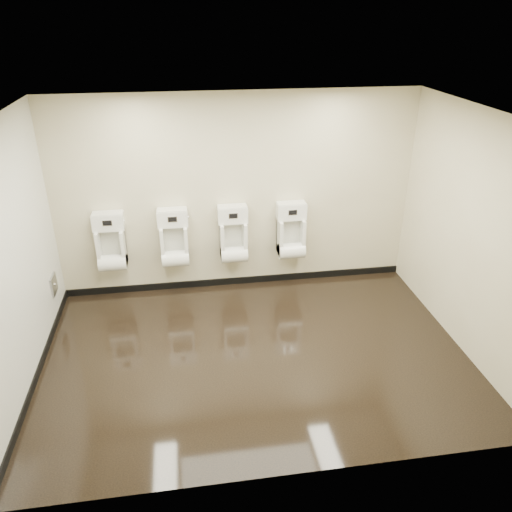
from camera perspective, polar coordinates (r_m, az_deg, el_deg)
The scene contains 14 objects.
ground at distance 6.10m, azimuth -0.04°, elevation -11.17°, with size 5.00×3.50×0.00m, color black.
ceiling at distance 4.92m, azimuth -0.05°, elevation 15.60°, with size 5.00×3.50×0.00m, color white.
back_wall at distance 6.97m, azimuth -2.23°, elevation 6.96°, with size 5.00×0.02×2.80m, color beige.
front_wall at distance 3.89m, azimuth 3.91°, elevation -10.42°, with size 5.00×0.02×2.80m, color beige.
left_wall at distance 5.60m, azimuth -26.23°, elevation -1.01°, with size 0.02×3.50×2.80m, color beige.
right_wall at distance 6.22m, azimuth 23.41°, elevation 2.21°, with size 0.02×3.50×2.80m, color beige.
tile_overlay_left at distance 5.60m, azimuth -26.18°, elevation -1.00°, with size 0.01×3.50×2.80m, color white.
skirting_back at distance 7.52m, azimuth -2.04°, elevation -2.81°, with size 5.00×0.02×0.10m, color black.
skirting_left at distance 6.28m, azimuth -23.63°, elevation -11.99°, with size 0.02×3.50×0.10m, color black.
access_panel at distance 7.02m, azimuth -22.13°, elevation -3.04°, with size 0.04×0.25×0.25m.
urinal_0 at distance 7.09m, azimuth -16.22°, elevation 1.13°, with size 0.43×0.32×0.80m.
urinal_1 at distance 7.02m, azimuth -9.32°, elevation 1.61°, with size 0.43×0.32×0.80m.
urinal_2 at distance 7.05m, azimuth -2.61°, elevation 2.06°, with size 0.43×0.32×0.80m.
urinal_3 at distance 7.17m, azimuth 4.03°, elevation 2.47°, with size 0.43×0.32×0.80m.
Camera 1 is at (-0.73, -4.77, 3.73)m, focal length 35.00 mm.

